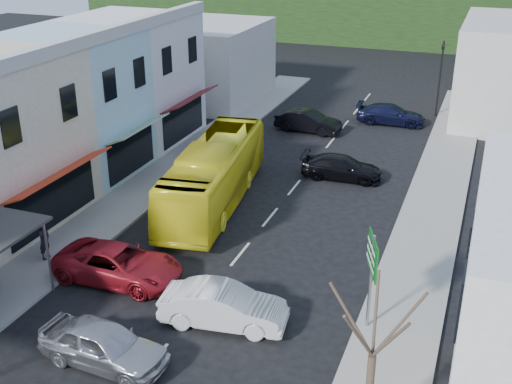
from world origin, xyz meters
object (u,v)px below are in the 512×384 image
object	(u,v)px
bus	(214,175)
car_silver	(104,346)
car_white	(224,308)
traffic_signal	(440,79)
direction_sign	(370,284)
street_tree	(372,356)
pedestrian_left	(44,241)
car_red	(119,265)

from	to	relation	value
bus	car_silver	xyz separation A→B (m)	(1.81, -13.20, -0.85)
car_white	traffic_signal	distance (m)	30.12
direction_sign	street_tree	distance (m)	5.71
car_silver	pedestrian_left	distance (m)	8.00
bus	street_tree	distance (m)	17.45
street_tree	car_silver	bearing A→B (deg)	177.07
bus	car_white	bearing A→B (deg)	-72.23
car_white	traffic_signal	size ratio (longest dim) A/B	0.80
car_silver	traffic_signal	size ratio (longest dim) A/B	0.80
car_silver	car_white	size ratio (longest dim) A/B	1.00
bus	traffic_signal	xyz separation A→B (m)	(9.09, 20.00, 1.21)
direction_sign	traffic_signal	xyz separation A→B (m)	(-0.60, 28.18, 0.84)
car_white	car_red	bearing A→B (deg)	68.16
car_white	pedestrian_left	distance (m)	9.21
pedestrian_left	traffic_signal	size ratio (longest dim) A/B	0.31
car_silver	traffic_signal	xyz separation A→B (m)	(7.27, 33.20, 2.06)
pedestrian_left	bus	bearing A→B (deg)	-32.99
car_white	street_tree	size ratio (longest dim) A/B	0.71
car_red	street_tree	bearing A→B (deg)	-115.44
direction_sign	street_tree	bearing A→B (deg)	-99.46
street_tree	car_white	bearing A→B (deg)	147.07
bus	street_tree	bearing A→B (deg)	-59.72
car_silver	street_tree	xyz separation A→B (m)	(8.94, -0.46, 2.40)
car_red	street_tree	size ratio (longest dim) A/B	0.74
bus	car_white	world-z (taller)	bus
bus	street_tree	size ratio (longest dim) A/B	1.87
pedestrian_left	direction_sign	size ratio (longest dim) A/B	0.44
bus	car_red	distance (m)	8.46
direction_sign	car_white	bearing A→B (deg)	176.75
car_silver	pedestrian_left	world-z (taller)	pedestrian_left
car_silver	street_tree	distance (m)	9.27
direction_sign	street_tree	xyz separation A→B (m)	(1.07, -5.48, 1.18)
direction_sign	car_silver	bearing A→B (deg)	-167.91
car_white	pedestrian_left	size ratio (longest dim) A/B	2.59
car_red	direction_sign	bearing A→B (deg)	-89.26
bus	car_silver	world-z (taller)	bus
car_silver	car_white	xyz separation A→B (m)	(2.87, 3.48, 0.00)
direction_sign	pedestrian_left	bearing A→B (deg)	159.47
car_white	car_red	size ratio (longest dim) A/B	0.96
street_tree	traffic_signal	xyz separation A→B (m)	(-1.67, 33.66, -0.34)
car_red	pedestrian_left	size ratio (longest dim) A/B	2.71
pedestrian_left	street_tree	size ratio (longest dim) A/B	0.27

